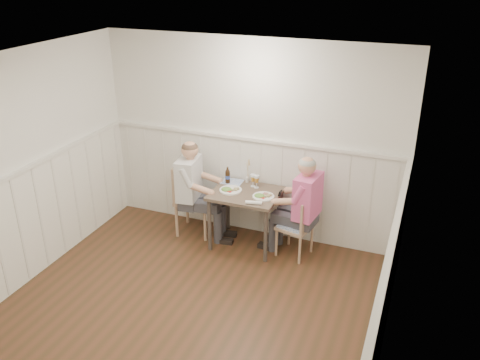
{
  "coord_description": "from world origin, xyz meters",
  "views": [
    {
      "loc": [
        2.11,
        -3.55,
        3.48
      ],
      "look_at": [
        0.09,
        1.64,
        1.0
      ],
      "focal_mm": 38.0,
      "sensor_mm": 36.0,
      "label": 1
    }
  ],
  "objects": [
    {
      "name": "ground_plane",
      "position": [
        0.0,
        0.0,
        0.0
      ],
      "size": [
        4.5,
        4.5,
        0.0
      ],
      "primitive_type": "plane",
      "color": "#432D19"
    },
    {
      "name": "room_shell",
      "position": [
        0.0,
        0.0,
        1.52
      ],
      "size": [
        4.04,
        4.54,
        2.6
      ],
      "color": "white",
      "rests_on": "ground"
    },
    {
      "name": "wainscot",
      "position": [
        0.0,
        0.69,
        0.69
      ],
      "size": [
        4.0,
        4.49,
        1.34
      ],
      "color": "silver",
      "rests_on": "ground"
    },
    {
      "name": "dining_table",
      "position": [
        0.09,
        1.84,
        0.64
      ],
      "size": [
        0.85,
        0.7,
        0.75
      ],
      "color": "brown",
      "rests_on": "ground"
    },
    {
      "name": "chair_right",
      "position": [
        0.79,
        1.82,
        0.44
      ],
      "size": [
        0.46,
        0.46,
        0.81
      ],
      "color": "tan",
      "rests_on": "ground"
    },
    {
      "name": "chair_left",
      "position": [
        -0.72,
        1.9,
        0.53
      ],
      "size": [
        0.51,
        0.51,
        0.99
      ],
      "color": "tan",
      "rests_on": "ground"
    },
    {
      "name": "man_in_pink",
      "position": [
        0.84,
        1.86,
        0.56
      ],
      "size": [
        0.66,
        0.46,
        1.34
      ],
      "color": "#3F3F47",
      "rests_on": "ground"
    },
    {
      "name": "diner_cream",
      "position": [
        -0.64,
        1.8,
        0.57
      ],
      "size": [
        0.67,
        0.46,
        1.37
      ],
      "color": "#3F3F47",
      "rests_on": "ground"
    },
    {
      "name": "plate_man",
      "position": [
        0.33,
        1.78,
        0.77
      ],
      "size": [
        0.27,
        0.27,
        0.07
      ],
      "color": "white",
      "rests_on": "dining_table"
    },
    {
      "name": "plate_diner",
      "position": [
        -0.12,
        1.8,
        0.77
      ],
      "size": [
        0.28,
        0.28,
        0.07
      ],
      "color": "white",
      "rests_on": "dining_table"
    },
    {
      "name": "beer_glass_a",
      "position": [
        0.17,
        2.01,
        0.86
      ],
      "size": [
        0.07,
        0.07,
        0.17
      ],
      "color": "silver",
      "rests_on": "dining_table"
    },
    {
      "name": "beer_glass_b",
      "position": [
        0.11,
        2.03,
        0.86
      ],
      "size": [
        0.07,
        0.07,
        0.17
      ],
      "color": "silver",
      "rests_on": "dining_table"
    },
    {
      "name": "beer_bottle",
      "position": [
        -0.23,
        2.01,
        0.85
      ],
      "size": [
        0.06,
        0.06,
        0.22
      ],
      "color": "black",
      "rests_on": "dining_table"
    },
    {
      "name": "rolled_napkin",
      "position": [
        0.29,
        1.56,
        0.77
      ],
      "size": [
        0.2,
        0.09,
        0.04
      ],
      "color": "white",
      "rests_on": "dining_table"
    },
    {
      "name": "grass_vase",
      "position": [
        -0.0,
        2.13,
        0.9
      ],
      "size": [
        0.04,
        0.04,
        0.34
      ],
      "color": "silver",
      "rests_on": "dining_table"
    },
    {
      "name": "gingham_mat",
      "position": [
        -0.19,
        2.07,
        0.75
      ],
      "size": [
        0.28,
        0.23,
        0.01
      ],
      "color": "#4F75B9",
      "rests_on": "dining_table"
    }
  ]
}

